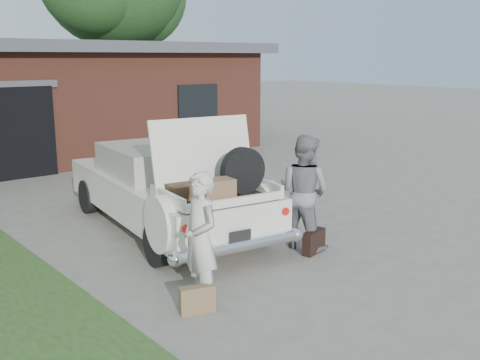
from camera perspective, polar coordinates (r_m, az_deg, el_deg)
ground at (r=8.21m, az=2.70°, el=-8.22°), size 90.00×90.00×0.00m
house at (r=18.25m, az=-20.00°, el=7.85°), size 12.80×7.80×3.30m
sedan at (r=9.60m, az=-7.55°, el=-0.74°), size 2.56×5.14×2.03m
woman_left at (r=6.60m, az=-4.05°, el=-6.04°), size 0.45×0.63×1.61m
woman_right at (r=8.60m, az=6.49°, el=-1.21°), size 0.84×0.98×1.75m
suitcase_left at (r=6.61m, az=-4.37°, el=-12.02°), size 0.43×0.25×0.32m
suitcase_right at (r=8.54m, az=7.52°, el=-6.23°), size 0.47×0.25×0.35m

